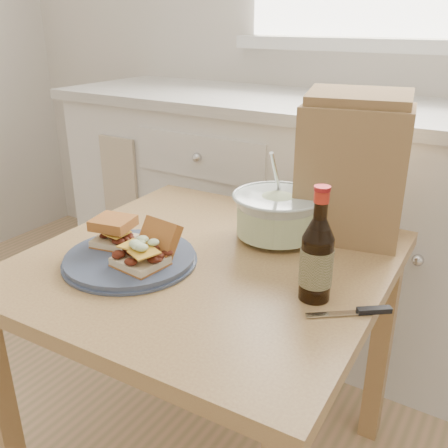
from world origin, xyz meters
The scene contains 9 objects.
cabinet_run centered at (0.00, 1.70, 0.47)m, with size 2.50×0.64×0.94m.
dining_table centered at (-0.09, 0.84, 0.59)m, with size 0.86×0.86×0.69m.
plate centered at (-0.23, 0.72, 0.70)m, with size 0.30×0.30×0.02m, color #3F4C66.
sandwich_left centered at (-0.30, 0.75, 0.74)m, with size 0.11×0.10×0.07m.
sandwich_right centered at (-0.17, 0.71, 0.74)m, with size 0.11×0.15×0.09m.
coleslaw_bowl centered at (0.00, 1.03, 0.75)m, with size 0.23×0.23×0.23m.
beer_bottle centered at (0.20, 0.80, 0.78)m, with size 0.07×0.07×0.24m.
knife centered at (0.31, 0.80, 0.69)m, with size 0.14×0.12×0.01m.
paper_bag centered at (0.15, 1.14, 0.86)m, with size 0.26×0.17×0.34m, color #9E7D4C.
Camera 1 is at (0.52, -0.05, 1.22)m, focal length 40.00 mm.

